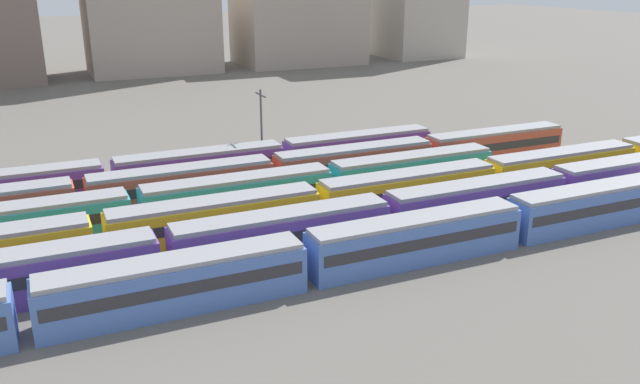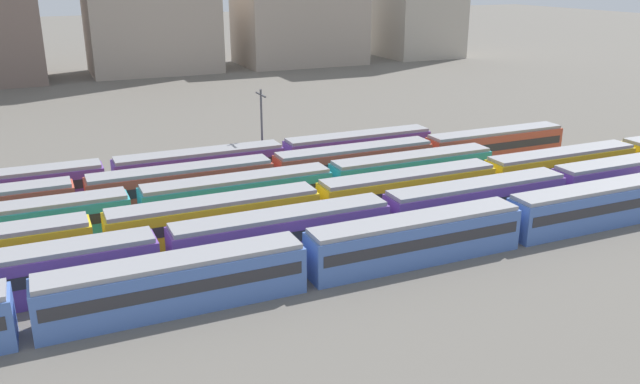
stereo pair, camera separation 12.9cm
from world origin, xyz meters
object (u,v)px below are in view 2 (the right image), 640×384
object	(u,v)px
train_track_2	(489,178)
train_track_3	(238,195)
train_track_5	(201,167)
catenary_pole_1	(262,125)
train_track_0	(304,259)
train_track_4	(273,173)
train_track_1	(476,201)

from	to	relation	value
train_track_2	train_track_3	xyz separation A→B (m)	(-24.73, 5.20, -0.00)
train_track_5	catenary_pole_1	size ratio (longest dim) A/B	6.05
train_track_2	catenary_pole_1	world-z (taller)	catenary_pole_1
train_track_0	catenary_pole_1	xyz separation A→B (m)	(6.75, 28.85, 3.24)
train_track_0	train_track_4	size ratio (longest dim) A/B	1.00
catenary_pole_1	train_track_0	bearing A→B (deg)	-103.17
train_track_3	train_track_5	bearing A→B (deg)	95.42
train_track_2	train_track_5	world-z (taller)	same
train_track_1	catenary_pole_1	bearing A→B (deg)	117.62
train_track_3	train_track_4	bearing A→B (deg)	44.25
train_track_2	train_track_1	bearing A→B (deg)	-135.99
catenary_pole_1	train_track_5	bearing A→B (deg)	-160.34
train_track_1	train_track_3	bearing A→B (deg)	151.74
train_track_2	train_track_4	bearing A→B (deg)	151.80
train_track_2	train_track_3	size ratio (longest dim) A/B	2.02
train_track_1	train_track_2	xyz separation A→B (m)	(5.38, 5.20, 0.00)
train_track_3	train_track_4	world-z (taller)	same
train_track_0	train_track_2	bearing A→B (deg)	23.00
train_track_3	train_track_1	bearing A→B (deg)	-28.26
train_track_4	train_track_5	size ratio (longest dim) A/B	1.34
train_track_2	train_track_3	bearing A→B (deg)	168.13
train_track_0	train_track_3	xyz separation A→B (m)	(-0.23, 15.60, -0.00)
train_track_0	train_track_3	size ratio (longest dim) A/B	1.34
train_track_0	train_track_1	bearing A→B (deg)	15.21
train_track_0	train_track_5	world-z (taller)	same
train_track_1	train_track_3	size ratio (longest dim) A/B	1.68
train_track_3	train_track_5	xyz separation A→B (m)	(-0.99, 10.40, 0.00)
train_track_0	train_track_5	distance (m)	26.03
train_track_1	train_track_4	world-z (taller)	same
train_track_4	train_track_5	bearing A→B (deg)	140.58
train_track_0	train_track_4	distance (m)	21.42
train_track_2	train_track_4	distance (m)	22.01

